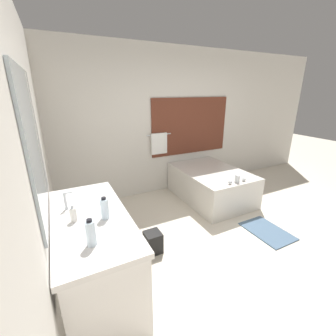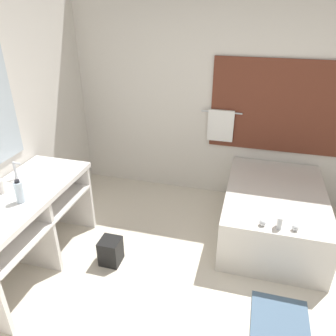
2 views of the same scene
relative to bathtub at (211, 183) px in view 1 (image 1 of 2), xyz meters
name	(u,v)px [view 1 (image 1 of 2)]	position (x,y,z in m)	size (l,w,h in m)	color
ground_plane	(251,249)	(-0.42, -1.44, -0.31)	(16.00, 16.00, 0.00)	beige
wall_back_with_blinds	(172,123)	(-0.40, 0.79, 1.04)	(7.40, 0.13, 2.70)	silver
wall_left_with_mirror	(30,182)	(-2.65, -1.43, 1.05)	(0.08, 7.40, 2.70)	silver
vanity_counter	(93,235)	(-2.27, -1.12, 0.30)	(0.66, 1.47, 0.84)	white
sink_faucet	(66,201)	(-2.45, -0.92, 0.62)	(0.09, 0.04, 0.18)	silver
bathtub	(211,183)	(0.00, 0.00, 0.00)	(1.04, 1.51, 0.68)	silver
water_bottle_1	(91,233)	(-2.32, -1.58, 0.64)	(0.07, 0.07, 0.22)	silver
water_bottle_2	(105,209)	(-2.16, -1.25, 0.63)	(0.07, 0.07, 0.21)	silver
soap_dispenser	(73,214)	(-2.41, -1.17, 0.60)	(0.06, 0.06, 0.16)	white
waste_bin	(153,242)	(-1.55, -0.90, -0.17)	(0.20, 0.20, 0.27)	black
bath_mat	(267,231)	(0.08, -1.26, -0.30)	(0.47, 0.68, 0.02)	slate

